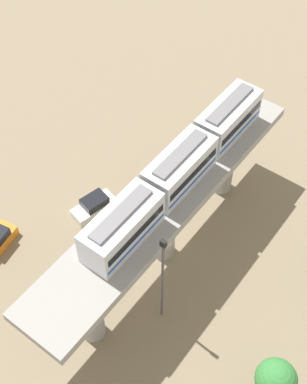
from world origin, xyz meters
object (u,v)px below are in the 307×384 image
Objects in this scene: tree_mid_lot at (276,379)px; signal_post at (162,278)px; train at (180,168)px; parked_car_white at (94,206)px.

signal_post is (-10.14, 0.33, 3.00)m from tree_mid_lot.
parked_car_white is at bearing -165.41° from train.
train is 11.94m from parked_car_white.
signal_post is (11.26, -4.69, 5.07)m from parked_car_white.
parked_car_white is at bearing 166.80° from tree_mid_lot.
parked_car_white is 13.21m from signal_post.
parked_car_white is 0.43× the size of signal_post.
train reaches higher than parked_car_white.
tree_mid_lot is 10.58m from signal_post.
parked_car_white is at bearing 157.40° from signal_post.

